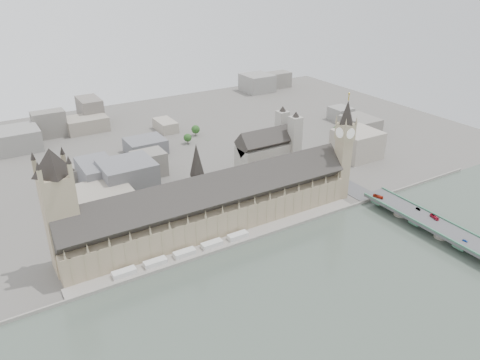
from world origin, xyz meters
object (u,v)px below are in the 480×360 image
red_bus_south (434,217)px  westminster_bridge (435,228)px  palace_of_westminster (212,206)px  car_silver (418,209)px  elizabeth_tower (344,143)px  car_approach (344,172)px  westminster_abbey (269,152)px  red_bus_north (378,196)px  victoria_tower (59,205)px  car_blue (465,241)px

red_bus_south → westminster_bridge: bearing=-121.0°
palace_of_westminster → car_silver: 188.44m
palace_of_westminster → elizabeth_tower: (138.00, -11.70, 35.38)m
westminster_bridge → car_approach: (4.56, 120.46, 5.76)m
westminster_abbey → car_approach: westminster_abbey is taller
car_silver → red_bus_north: bearing=117.3°
elizabeth_tower → red_bus_north: size_ratio=10.90×
westminster_abbey → car_silver: westminster_abbey is taller
car_silver → palace_of_westminster: bearing=160.2°
victoria_tower → car_approach: bearing=1.4°
westminster_bridge → elizabeth_tower: bearing=104.1°
car_approach → car_silver: bearing=-89.0°
elizabeth_tower → red_bus_north: 60.67m
car_blue → car_silver: size_ratio=0.87×
car_silver → elizabeth_tower: bearing=119.8°
red_bus_north → car_blue: size_ratio=2.31×
victoria_tower → palace_of_westminster: bearing=-3.0°
elizabeth_tower → westminster_abbey: size_ratio=1.58×
red_bus_north → red_bus_south: size_ratio=1.01×
car_approach → westminster_bridge: bearing=-92.6°
palace_of_westminster → westminster_abbey: bearing=34.2°
elizabeth_tower → car_silver: size_ratio=21.87×
palace_of_westminster → victoria_tower: victoria_tower is taller
car_silver → car_approach: 96.04m
car_blue → westminster_abbey: bearing=90.1°
palace_of_westminster → westminster_abbey: size_ratio=3.90×
palace_of_westminster → car_blue: palace_of_westminster is taller
red_bus_north → palace_of_westminster: bearing=145.5°
palace_of_westminster → victoria_tower: bearing=177.0°
westminster_bridge → palace_of_westminster: bearing=146.5°
westminster_bridge → car_blue: (-3.69, -31.22, 5.85)m
westminster_abbey → car_approach: 84.53m
victoria_tower → westminster_abbey: bearing=16.5°
elizabeth_tower → westminster_bridge: elizabeth_tower is taller
palace_of_westminster → car_approach: size_ratio=60.45×
victoria_tower → westminster_abbey: 244.79m
elizabeth_tower → red_bus_south: (30.11, -89.16, -46.48)m
westminster_abbey → red_bus_north: bearing=-70.1°
palace_of_westminster → red_bus_south: palace_of_westminster is taller
westminster_abbey → red_bus_south: (57.19, -176.16, -13.47)m
elizabeth_tower → red_bus_south: elizabeth_tower is taller
westminster_abbey → red_bus_north: (44.18, -122.07, -13.46)m
red_bus_north → red_bus_south: red_bus_north is taller
victoria_tower → car_silver: victoria_tower is taller
red_bus_south → car_silver: bearing=100.5°
westminster_bridge → westminster_abbey: size_ratio=4.78×
car_blue → red_bus_south: bearing=63.0°
palace_of_westminster → westminster_bridge: palace_of_westminster is taller
victoria_tower → car_approach: (288.56, 6.96, -44.32)m
westminster_abbey → car_blue: size_ratio=15.92×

